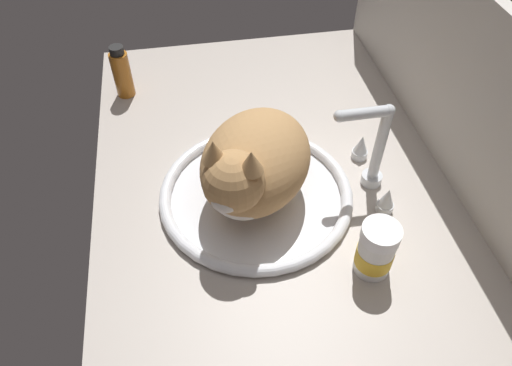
# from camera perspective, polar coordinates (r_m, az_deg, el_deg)

# --- Properties ---
(countertop) EXTENTS (1.20, 0.68, 0.03)m
(countertop) POSITION_cam_1_polar(r_m,az_deg,el_deg) (0.90, 2.70, -3.58)
(countertop) COLOR #ADA399
(countertop) RESTS_ON ground
(backsplash_wall) EXTENTS (1.20, 0.02, 0.37)m
(backsplash_wall) POSITION_cam_1_polar(r_m,az_deg,el_deg) (0.91, 25.45, 6.58)
(backsplash_wall) COLOR beige
(backsplash_wall) RESTS_ON ground
(sink_basin) EXTENTS (0.36, 0.36, 0.02)m
(sink_basin) POSITION_cam_1_polar(r_m,az_deg,el_deg) (0.90, 0.00, -1.32)
(sink_basin) COLOR white
(sink_basin) RESTS_ON countertop
(faucet) EXTENTS (0.18, 0.12, 0.19)m
(faucet) POSITION_cam_1_polar(r_m,az_deg,el_deg) (0.91, 13.77, 3.32)
(faucet) COLOR silver
(faucet) RESTS_ON countertop
(cat) EXTENTS (0.32, 0.28, 0.19)m
(cat) POSITION_cam_1_polar(r_m,az_deg,el_deg) (0.82, -0.44, 2.13)
(cat) COLOR tan
(cat) RESTS_ON sink_basin
(pill_bottle) EXTENTS (0.06, 0.06, 0.10)m
(pill_bottle) POSITION_cam_1_polar(r_m,az_deg,el_deg) (0.80, 14.10, -7.83)
(pill_bottle) COLOR white
(pill_bottle) RESTS_ON countertop
(amber_bottle) EXTENTS (0.04, 0.04, 0.12)m
(amber_bottle) POSITION_cam_1_polar(r_m,az_deg,el_deg) (1.16, -15.71, 12.56)
(amber_bottle) COLOR #B2661E
(amber_bottle) RESTS_ON countertop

